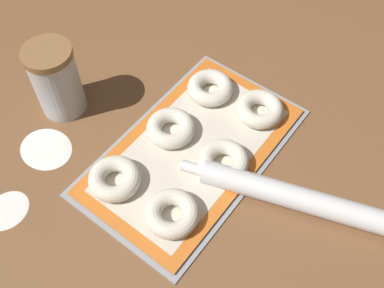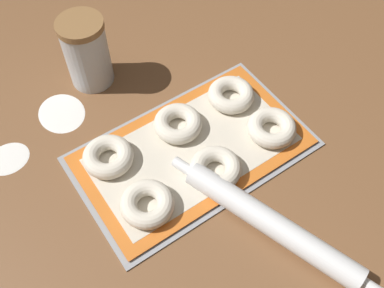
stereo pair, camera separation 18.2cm
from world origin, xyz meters
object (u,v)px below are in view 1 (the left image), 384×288
(bagel_front_right, at_px, (260,109))
(rolling_pin, at_px, (293,197))
(bagel_back_right, at_px, (210,88))
(bagel_front_left, at_px, (172,213))
(baking_tray, at_px, (192,150))
(bagel_back_center, at_px, (171,127))
(bagel_front_center, at_px, (224,160))
(bagel_back_left, at_px, (115,179))
(flour_canister, at_px, (56,80))

(bagel_front_right, distance_m, rolling_pin, 0.24)
(bagel_back_right, bearing_deg, bagel_front_left, -156.88)
(bagel_front_left, height_order, rolling_pin, rolling_pin)
(baking_tray, bearing_deg, bagel_back_right, 22.32)
(bagel_front_right, xyz_separation_m, bagel_back_center, (-0.17, 0.13, 0.00))
(bagel_front_left, relative_size, rolling_pin, 0.24)
(rolling_pin, bearing_deg, baking_tray, 95.27)
(bagel_front_left, xyz_separation_m, bagel_front_center, (0.17, -0.01, 0.00))
(bagel_front_right, xyz_separation_m, rolling_pin, (-0.16, -0.18, -0.00))
(bagel_back_left, relative_size, bagel_back_right, 1.00)
(flour_canister, relative_size, rolling_pin, 0.39)
(bagel_back_left, xyz_separation_m, flour_canister, (0.09, 0.26, 0.06))
(bagel_front_center, xyz_separation_m, bagel_back_left, (-0.18, 0.16, 0.00))
(bagel_front_center, bearing_deg, bagel_back_left, 138.36)
(bagel_back_left, bearing_deg, bagel_back_right, -1.92)
(bagel_back_right, bearing_deg, bagel_back_left, 178.08)
(bagel_front_left, bearing_deg, bagel_front_right, 0.76)
(bagel_back_left, bearing_deg, bagel_front_center, -41.64)
(bagel_back_center, xyz_separation_m, flour_canister, (-0.09, 0.27, 0.06))
(flour_canister, bearing_deg, bagel_front_center, -77.82)
(flour_canister, bearing_deg, rolling_pin, -79.73)
(bagel_front_left, relative_size, bagel_front_center, 1.00)
(flour_canister, bearing_deg, bagel_front_left, -101.12)
(bagel_back_center, relative_size, rolling_pin, 0.24)
(baking_tray, height_order, bagel_front_right, bagel_front_right)
(baking_tray, height_order, bagel_back_center, bagel_back_center)
(bagel_front_left, height_order, bagel_back_left, same)
(bagel_front_right, xyz_separation_m, bagel_back_left, (-0.35, 0.14, 0.00))
(rolling_pin, bearing_deg, bagel_front_center, 95.42)
(bagel_front_right, height_order, bagel_back_left, same)
(bagel_front_right, xyz_separation_m, bagel_back_right, (-0.02, 0.13, 0.00))
(bagel_back_right, bearing_deg, flour_canister, 132.46)
(bagel_front_left, height_order, bagel_back_right, same)
(rolling_pin, bearing_deg, bagel_back_left, 120.91)
(baking_tray, relative_size, flour_canister, 2.88)
(bagel_back_right, distance_m, rolling_pin, 0.35)
(bagel_front_left, relative_size, bagel_back_center, 1.00)
(bagel_front_right, distance_m, bagel_back_left, 0.38)
(bagel_back_center, distance_m, rolling_pin, 0.32)
(baking_tray, xyz_separation_m, bagel_back_right, (0.16, 0.07, 0.03))
(bagel_back_center, height_order, flour_canister, flour_canister)
(baking_tray, bearing_deg, bagel_back_center, 82.82)
(flour_canister, xyz_separation_m, rolling_pin, (0.11, -0.58, -0.07))
(bagel_back_left, distance_m, flour_canister, 0.28)
(rolling_pin, bearing_deg, flour_canister, 100.27)
(bagel_back_left, relative_size, rolling_pin, 0.24)
(bagel_front_center, relative_size, flour_canister, 0.61)
(baking_tray, xyz_separation_m, bagel_front_center, (0.01, -0.08, 0.03))
(baking_tray, height_order, bagel_front_left, bagel_front_left)
(baking_tray, relative_size, bagel_back_left, 4.68)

